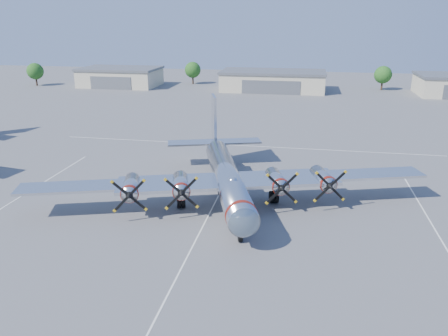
% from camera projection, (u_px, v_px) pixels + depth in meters
% --- Properties ---
extents(ground, '(260.00, 260.00, 0.00)m').
position_uv_depth(ground, '(211.00, 210.00, 45.83)').
color(ground, '#5B5B5E').
rests_on(ground, ground).
extents(parking_lines, '(60.00, 50.08, 0.01)m').
position_uv_depth(parking_lines, '(207.00, 218.00, 44.20)').
color(parking_lines, silver).
rests_on(parking_lines, ground).
extents(hangar_west, '(22.60, 14.60, 5.40)m').
position_uv_depth(hangar_west, '(120.00, 77.00, 128.91)').
color(hangar_west, beige).
rests_on(hangar_west, ground).
extents(hangar_center, '(28.60, 14.60, 5.40)m').
position_uv_depth(hangar_center, '(273.00, 81.00, 121.14)').
color(hangar_center, beige).
rests_on(hangar_center, ground).
extents(tree_far_west, '(4.80, 4.80, 6.64)m').
position_uv_depth(tree_far_west, '(35.00, 71.00, 129.05)').
color(tree_far_west, '#382619').
rests_on(tree_far_west, ground).
extents(tree_west, '(4.80, 4.80, 6.64)m').
position_uv_depth(tree_west, '(193.00, 70.00, 132.44)').
color(tree_west, '#382619').
rests_on(tree_west, ground).
extents(tree_east, '(4.80, 4.80, 6.64)m').
position_uv_depth(tree_east, '(383.00, 75.00, 121.08)').
color(tree_east, '#382619').
rests_on(tree_east, ground).
extents(main_bomber_b29, '(49.63, 40.84, 9.46)m').
position_uv_depth(main_bomber_b29, '(226.00, 198.00, 48.90)').
color(main_bomber_b29, silver).
rests_on(main_bomber_b29, ground).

